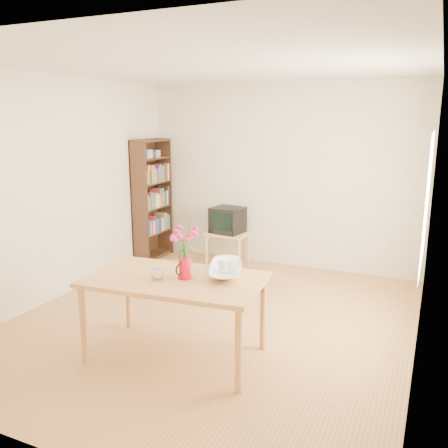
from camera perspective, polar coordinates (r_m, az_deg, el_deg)
The scene contains 11 objects.
room at distance 4.75m, azimuth -1.16°, elevation 2.79°, with size 4.50×4.50×4.50m.
table at distance 4.22m, azimuth -5.93°, elevation -7.36°, with size 1.61×1.01×0.75m.
tv_stand at distance 6.99m, azimuth 0.44°, elevation -1.60°, with size 0.60×0.45×0.46m.
bookshelf at distance 7.24m, azimuth -8.60°, elevation 2.44°, with size 0.28×0.70×1.80m.
pitcher at distance 4.15m, azimuth -4.71°, elevation -5.34°, with size 0.13×0.21×0.19m.
flowers at distance 4.08m, azimuth -4.79°, elevation -2.02°, with size 0.22×0.22×0.31m, color #E0347D, non-canonical shape.
mug at distance 4.17m, azimuth -7.99°, elevation -5.94°, with size 0.12×0.12×0.09m, color white.
bowl at distance 4.23m, azimuth 0.18°, elevation -3.31°, with size 0.43×0.43×0.41m, color white.
teacup_a at distance 4.26m, azimuth -0.31°, elevation -3.80°, with size 0.07×0.07×0.06m, color white.
teacup_b at distance 4.24m, azimuth 0.85°, elevation -3.88°, with size 0.06×0.06×0.06m, color white.
television at distance 6.94m, azimuth 0.48°, elevation 0.54°, with size 0.48×0.46×0.37m.
Camera 1 is at (2.05, -4.21, 2.13)m, focal length 38.00 mm.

